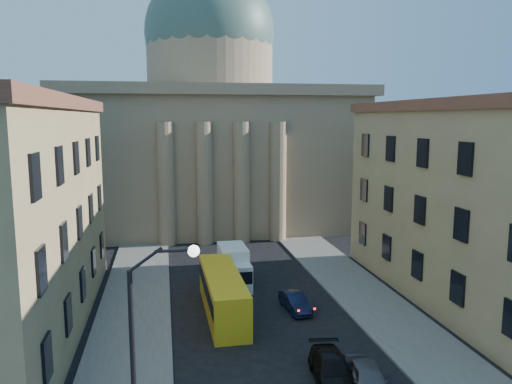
% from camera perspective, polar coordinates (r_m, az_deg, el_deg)
% --- Properties ---
extents(sidewalk_left, '(5.00, 60.00, 0.15)m').
position_cam_1_polar(sidewalk_left, '(30.89, -14.42, -17.37)').
color(sidewalk_left, '#5F5B57').
rests_on(sidewalk_left, ground).
extents(sidewalk_right, '(5.00, 60.00, 0.15)m').
position_cam_1_polar(sidewalk_right, '(34.12, 16.52, -14.89)').
color(sidewalk_right, '#5F5B57').
rests_on(sidewalk_right, ground).
extents(church, '(68.02, 28.76, 36.60)m').
position_cam_1_polar(church, '(65.54, -5.12, 7.11)').
color(church, '#8D7356').
rests_on(church, ground).
extents(building_right, '(11.60, 26.60, 14.70)m').
position_cam_1_polar(building_right, '(39.77, 25.31, -0.99)').
color(building_right, tan).
rests_on(building_right, ground).
extents(street_lamp, '(2.62, 0.44, 8.83)m').
position_cam_1_polar(street_lamp, '(19.55, -12.35, -16.28)').
color(street_lamp, black).
rests_on(street_lamp, ground).
extents(car_right_mid, '(2.46, 4.97, 1.39)m').
position_cam_1_polar(car_right_mid, '(27.20, 8.74, -19.49)').
color(car_right_mid, black).
rests_on(car_right_mid, ground).
extents(car_right_far, '(2.17, 4.44, 1.46)m').
position_cam_1_polar(car_right_far, '(26.60, 12.70, -20.20)').
color(car_right_far, '#4F4E54').
rests_on(car_right_far, ground).
extents(car_right_distant, '(1.67, 3.86, 1.23)m').
position_cam_1_polar(car_right_distant, '(35.90, 4.49, -12.42)').
color(car_right_distant, black).
rests_on(car_right_distant, ground).
extents(city_bus, '(2.48, 10.19, 2.86)m').
position_cam_1_polar(city_bus, '(35.04, -3.83, -11.34)').
color(city_bus, gold).
rests_on(city_bus, ground).
extents(box_truck, '(2.21, 5.44, 2.97)m').
position_cam_1_polar(box_truck, '(40.91, -2.51, -8.59)').
color(box_truck, silver).
rests_on(box_truck, ground).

